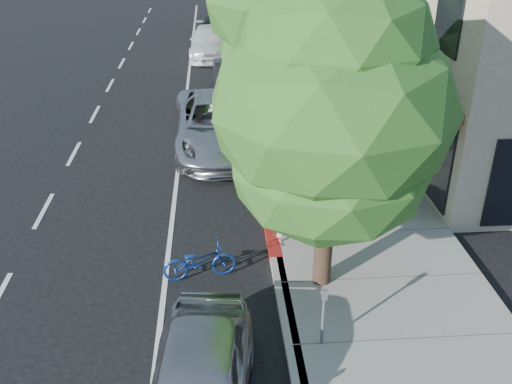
{
  "coord_description": "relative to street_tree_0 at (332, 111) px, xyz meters",
  "views": [
    {
      "loc": [
        -1.31,
        -12.26,
        7.74
      ],
      "look_at": [
        -0.41,
        0.08,
        1.35
      ],
      "focal_mm": 40.0,
      "sensor_mm": 36.0,
      "label": 1
    }
  ],
  "objects": [
    {
      "name": "street_tree_2",
      "position": [
        0.0,
        12.0,
        0.16
      ],
      "size": [
        4.62,
        4.62,
        7.04
      ],
      "color": "black",
      "rests_on": "ground"
    },
    {
      "name": "white_pickup",
      "position": [
        -2.42,
        21.16,
        -3.35
      ],
      "size": [
        2.21,
        5.28,
        1.52
      ],
      "primitive_type": "imported",
      "rotation": [
        0.0,
        0.0,
        -0.01
      ],
      "color": "white",
      "rests_on": "ground"
    },
    {
      "name": "curb",
      "position": [
        -0.9,
        10.0,
        -4.04
      ],
      "size": [
        0.3,
        56.0,
        0.15
      ],
      "primitive_type": "cube",
      "color": "#9E998E",
      "rests_on": "ground"
    },
    {
      "name": "street_tree_0",
      "position": [
        0.0,
        0.0,
        0.0
      ],
      "size": [
        4.81,
        4.81,
        6.88
      ],
      "color": "black",
      "rests_on": "ground"
    },
    {
      "name": "street_tree_1",
      "position": [
        -0.0,
        6.0,
        1.07
      ],
      "size": [
        5.01,
        5.01,
        8.36
      ],
      "color": "black",
      "rests_on": "ground"
    },
    {
      "name": "dark_sedan",
      "position": [
        -1.4,
        13.58,
        -3.34
      ],
      "size": [
        1.84,
        4.79,
        1.56
      ],
      "primitive_type": "imported",
      "rotation": [
        0.0,
        0.0,
        0.04
      ],
      "color": "black",
      "rests_on": "ground"
    },
    {
      "name": "curb_red_segment",
      "position": [
        -0.9,
        3.0,
        -4.04
      ],
      "size": [
        0.32,
        4.0,
        0.15
      ],
      "primitive_type": "cube",
      "color": "maroon",
      "rests_on": "ground"
    },
    {
      "name": "silver_suv",
      "position": [
        -2.13,
        8.14,
        -3.22
      ],
      "size": [
        3.22,
        6.53,
        1.78
      ],
      "primitive_type": "imported",
      "rotation": [
        0.0,
        0.0,
        0.04
      ],
      "color": "#B2B2B7",
      "rests_on": "ground"
    },
    {
      "name": "ground",
      "position": [
        -0.9,
        2.0,
        -4.11
      ],
      "size": [
        120.0,
        120.0,
        0.0
      ],
      "primitive_type": "plane",
      "color": "black",
      "rests_on": "ground"
    },
    {
      "name": "dark_suv_far",
      "position": [
        -2.28,
        23.81,
        -3.31
      ],
      "size": [
        2.17,
        4.81,
        1.6
      ],
      "primitive_type": "imported",
      "rotation": [
        0.0,
        0.0,
        -0.06
      ],
      "color": "black",
      "rests_on": "ground"
    },
    {
      "name": "pedestrian",
      "position": [
        0.34,
        7.87,
        -3.05
      ],
      "size": [
        1.09,
        0.98,
        1.82
      ],
      "primitive_type": "imported",
      "rotation": [
        0.0,
        0.0,
        3.55
      ],
      "color": "black",
      "rests_on": "sidewalk"
    },
    {
      "name": "sidewalk",
      "position": [
        1.4,
        10.0,
        -4.04
      ],
      "size": [
        4.6,
        56.0,
        0.15
      ],
      "primitive_type": "cube",
      "color": "gray",
      "rests_on": "ground"
    },
    {
      "name": "cyclist",
      "position": [
        -0.7,
        1.83,
        -3.32
      ],
      "size": [
        0.45,
        0.62,
        1.59
      ],
      "primitive_type": "imported",
      "rotation": [
        0.0,
        0.0,
        1.7
      ],
      "color": "silver",
      "rests_on": "ground"
    },
    {
      "name": "bicycle",
      "position": [
        -2.7,
        0.53,
        -3.68
      ],
      "size": [
        1.74,
        0.84,
        0.88
      ],
      "primitive_type": "imported",
      "rotation": [
        0.0,
        0.0,
        1.73
      ],
      "color": "navy",
      "rests_on": "ground"
    }
  ]
}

